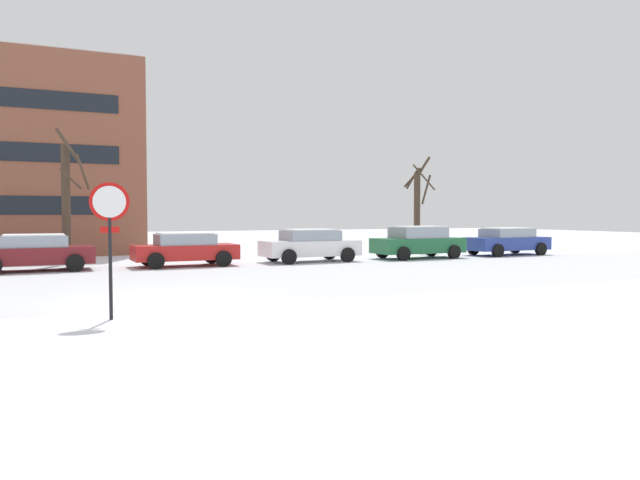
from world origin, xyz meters
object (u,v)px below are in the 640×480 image
object	(u,v)px
parked_car_green	(418,242)
parked_car_maroon	(34,252)
parked_car_red	(185,249)
parked_car_white	(310,245)
stop_sign	(110,223)
parked_car_blue	(507,241)

from	to	relation	value
parked_car_green	parked_car_maroon	bearing A→B (deg)	178.96
parked_car_red	parked_car_white	distance (m)	5.47
stop_sign	parked_car_white	world-z (taller)	stop_sign
parked_car_green	parked_car_blue	size ratio (longest dim) A/B	0.99
stop_sign	parked_car_blue	distance (m)	23.25
parked_car_maroon	stop_sign	bearing A→B (deg)	-81.53
parked_car_red	parked_car_green	world-z (taller)	parked_car_green
stop_sign	parked_car_blue	bearing A→B (deg)	29.94
parked_car_white	parked_car_green	distance (m)	5.47
parked_car_red	stop_sign	bearing A→B (deg)	-107.78
stop_sign	parked_car_blue	size ratio (longest dim) A/B	0.61
parked_car_green	parked_car_blue	distance (m)	5.47
parked_car_white	parked_car_maroon	bearing A→B (deg)	179.42
stop_sign	parked_car_maroon	distance (m)	11.94
parked_car_maroon	parked_car_green	size ratio (longest dim) A/B	0.93
parked_car_maroon	parked_car_red	bearing A→B (deg)	-1.59
parked_car_red	parked_car_green	size ratio (longest dim) A/B	0.93
parked_car_red	parked_car_white	world-z (taller)	parked_car_white
parked_car_red	parked_car_green	bearing A→B (deg)	-0.76
parked_car_white	parked_car_blue	world-z (taller)	parked_car_white
stop_sign	parked_car_maroon	bearing A→B (deg)	98.47
parked_car_green	stop_sign	bearing A→B (deg)	-141.99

